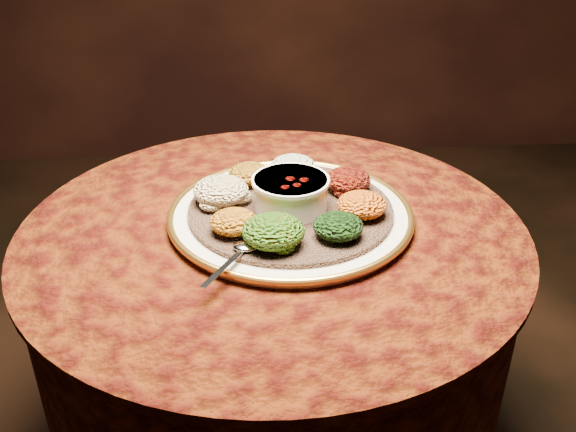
{
  "coord_description": "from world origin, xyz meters",
  "views": [
    {
      "loc": [
        -0.04,
        -1.05,
        1.35
      ],
      "look_at": [
        0.03,
        -0.01,
        0.76
      ],
      "focal_mm": 40.0,
      "sensor_mm": 36.0,
      "label": 1
    }
  ],
  "objects": [
    {
      "name": "portion_timatim",
      "position": [
        -0.1,
        0.05,
        0.79
      ],
      "size": [
        0.11,
        0.1,
        0.05
      ],
      "primitive_type": "ellipsoid",
      "color": "#700D06",
      "rests_on": "injera"
    },
    {
      "name": "portion_ayib",
      "position": [
        0.05,
        0.15,
        0.78
      ],
      "size": [
        0.09,
        0.09,
        0.05
      ],
      "primitive_type": "ellipsoid",
      "color": "white",
      "rests_on": "injera"
    },
    {
      "name": "portion_mixveg",
      "position": [
        -0.0,
        -0.11,
        0.79
      ],
      "size": [
        0.11,
        0.1,
        0.05
      ],
      "primitive_type": "ellipsoid",
      "color": "#A8300A",
      "rests_on": "injera"
    },
    {
      "name": "portion_kik",
      "position": [
        -0.07,
        -0.06,
        0.78
      ],
      "size": [
        0.09,
        0.08,
        0.04
      ],
      "primitive_type": "ellipsoid",
      "color": "#B3640F",
      "rests_on": "injera"
    },
    {
      "name": "platter",
      "position": [
        0.04,
        0.02,
        0.75
      ],
      "size": [
        0.54,
        0.54,
        0.02
      ],
      "rotation": [
        0.0,
        0.0,
        0.23
      ],
      "color": "silver",
      "rests_on": "table"
    },
    {
      "name": "injera",
      "position": [
        0.04,
        0.02,
        0.76
      ],
      "size": [
        0.51,
        0.51,
        0.01
      ],
      "primitive_type": "cylinder",
      "rotation": [
        0.0,
        0.0,
        0.41
      ],
      "color": "brown",
      "rests_on": "platter"
    },
    {
      "name": "stew_bowl",
      "position": [
        0.04,
        0.02,
        0.8
      ],
      "size": [
        0.15,
        0.15,
        0.06
      ],
      "color": "white",
      "rests_on": "injera"
    },
    {
      "name": "portion_gomen",
      "position": [
        0.11,
        -0.09,
        0.78
      ],
      "size": [
        0.09,
        0.08,
        0.04
      ],
      "primitive_type": "ellipsoid",
      "color": "black",
      "rests_on": "injera"
    },
    {
      "name": "spoon",
      "position": [
        -0.06,
        -0.13,
        0.77
      ],
      "size": [
        0.1,
        0.14,
        0.01
      ],
      "rotation": [
        0.0,
        0.0,
        -2.11
      ],
      "color": "silver",
      "rests_on": "injera"
    },
    {
      "name": "portion_kitfo",
      "position": [
        0.15,
        0.08,
        0.78
      ],
      "size": [
        0.09,
        0.09,
        0.04
      ],
      "primitive_type": "ellipsoid",
      "color": "black",
      "rests_on": "injera"
    },
    {
      "name": "portion_shiro",
      "position": [
        -0.04,
        0.13,
        0.78
      ],
      "size": [
        0.08,
        0.08,
        0.04
      ],
      "primitive_type": "ellipsoid",
      "color": "#9B5F12",
      "rests_on": "injera"
    },
    {
      "name": "portion_tikil",
      "position": [
        0.16,
        -0.02,
        0.78
      ],
      "size": [
        0.09,
        0.09,
        0.04
      ],
      "primitive_type": "ellipsoid",
      "color": "#B8800F",
      "rests_on": "injera"
    },
    {
      "name": "table",
      "position": [
        0.0,
        0.0,
        0.55
      ],
      "size": [
        0.96,
        0.96,
        0.73
      ],
      "color": "black",
      "rests_on": "ground"
    }
  ]
}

